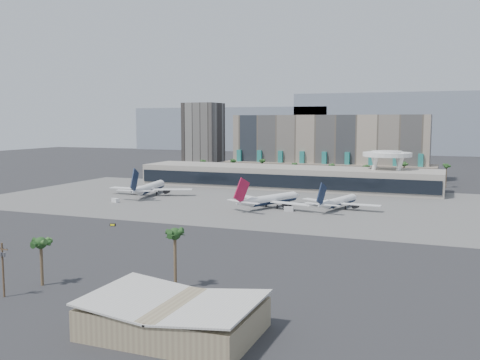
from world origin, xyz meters
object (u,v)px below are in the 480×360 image
at_px(service_vehicle_a, 115,200).
at_px(service_vehicle_b, 289,209).
at_px(taxiway_sign, 113,225).
at_px(utility_pole, 2,265).
at_px(airliner_right, 339,201).
at_px(airliner_centre, 270,199).
at_px(airliner_left, 149,188).

height_order(service_vehicle_a, service_vehicle_b, service_vehicle_b).
height_order(service_vehicle_a, taxiway_sign, service_vehicle_a).
xyz_separation_m(utility_pole, airliner_right, (44.70, 142.98, -3.82)).
relative_size(utility_pole, service_vehicle_b, 3.05).
distance_m(airliner_centre, service_vehicle_b, 12.36).
distance_m(service_vehicle_b, taxiway_sign, 73.90).
bearing_deg(airliner_centre, service_vehicle_b, -8.48).
distance_m(airliner_centre, service_vehicle_a, 73.73).
bearing_deg(airliner_centre, airliner_left, -167.73).
xyz_separation_m(airliner_centre, taxiway_sign, (-40.38, -60.31, -3.25)).
distance_m(airliner_centre, taxiway_sign, 72.65).
bearing_deg(service_vehicle_a, taxiway_sign, -35.67).
xyz_separation_m(utility_pole, airliner_left, (-53.96, 149.51, -3.14)).
height_order(utility_pole, airliner_right, airliner_right).
bearing_deg(airliner_right, service_vehicle_a, -154.11).
bearing_deg(airliner_centre, service_vehicle_a, -146.90).
bearing_deg(taxiway_sign, airliner_centre, 37.90).
bearing_deg(service_vehicle_b, airliner_right, 22.33).
bearing_deg(airliner_centre, taxiway_sign, -100.05).
distance_m(airliner_centre, airliner_right, 29.63).
height_order(utility_pole, airliner_left, airliner_left).
relative_size(utility_pole, airliner_left, 0.26).
distance_m(utility_pole, service_vehicle_b, 131.65).
xyz_separation_m(service_vehicle_a, service_vehicle_b, (82.90, 5.54, 0.07)).
xyz_separation_m(utility_pole, service_vehicle_b, (26.28, 128.85, -6.13)).
distance_m(utility_pole, airliner_centre, 136.28).
bearing_deg(service_vehicle_a, airliner_right, 31.55).
distance_m(utility_pole, service_vehicle_a, 135.83).
relative_size(airliner_left, airliner_centre, 1.14).
height_order(utility_pole, service_vehicle_b, utility_pole).
bearing_deg(taxiway_sign, service_vehicle_b, 28.51).
relative_size(airliner_centre, airliner_right, 1.08).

